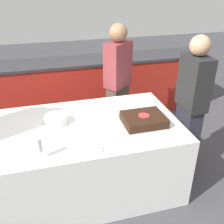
% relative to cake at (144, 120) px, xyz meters
% --- Properties ---
extents(ground_plane, '(14.00, 14.00, 0.00)m').
position_rel_cake_xyz_m(ground_plane, '(-0.57, 0.13, -0.81)').
color(ground_plane, '#424247').
extents(back_counter, '(4.40, 0.58, 0.92)m').
position_rel_cake_xyz_m(back_counter, '(-0.57, 1.76, -0.35)').
color(back_counter, '#A82319').
rests_on(back_counter, ground_plane).
extents(dining_table, '(1.86, 1.11, 0.77)m').
position_rel_cake_xyz_m(dining_table, '(-0.57, 0.13, -0.43)').
color(dining_table, white).
rests_on(dining_table, ground_plane).
extents(cake, '(0.44, 0.37, 0.09)m').
position_rel_cake_xyz_m(cake, '(0.00, 0.00, 0.00)').
color(cake, '#B7B2AD').
rests_on(cake, dining_table).
extents(plate_stack, '(0.22, 0.22, 0.08)m').
position_rel_cake_xyz_m(plate_stack, '(-0.82, 0.23, -0.00)').
color(plate_stack, white).
rests_on(plate_stack, dining_table).
extents(wine_glass, '(0.06, 0.06, 0.19)m').
position_rel_cake_xyz_m(wine_glass, '(-0.99, -0.30, 0.08)').
color(wine_glass, white).
rests_on(wine_glass, dining_table).
extents(side_plate_near_cake, '(0.18, 0.18, 0.00)m').
position_rel_cake_xyz_m(side_plate_near_cake, '(0.04, 0.32, -0.04)').
color(side_plate_near_cake, white).
rests_on(side_plate_near_cake, dining_table).
extents(utensil_pile, '(0.17, 0.09, 0.02)m').
position_rel_cake_xyz_m(utensil_pile, '(-0.58, -0.32, -0.03)').
color(utensil_pile, white).
rests_on(utensil_pile, dining_table).
extents(person_cutting_cake, '(0.38, 0.36, 1.57)m').
position_rel_cake_xyz_m(person_cutting_cake, '(0.00, 0.90, 0.02)').
color(person_cutting_cake, '#4C4238').
rests_on(person_cutting_cake, ground_plane).
extents(person_seated_right, '(0.20, 0.36, 1.56)m').
position_rel_cake_xyz_m(person_seated_right, '(0.58, 0.13, 0.00)').
color(person_seated_right, '#282833').
rests_on(person_seated_right, ground_plane).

